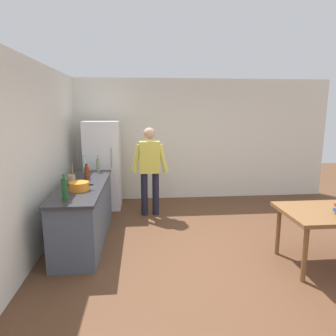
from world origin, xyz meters
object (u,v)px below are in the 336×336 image
at_px(bottle_vinegar_tall, 98,165).
at_px(bottle_water_clear, 84,165).
at_px(bottle_beer_brown, 86,173).
at_px(cooking_pot, 79,186).
at_px(refrigerator, 103,165).
at_px(bottle_wine_green, 64,189).
at_px(person, 150,166).
at_px(utensil_jar, 72,179).
at_px(bottle_sauce_red, 87,172).

bearing_deg(bottle_vinegar_tall, bottle_water_clear, 158.38).
bearing_deg(bottle_water_clear, bottle_beer_brown, -77.59).
bearing_deg(cooking_pot, refrigerator, 87.27).
distance_m(bottle_wine_green, bottle_water_clear, 1.80).
relative_size(person, bottle_beer_brown, 6.54).
xyz_separation_m(cooking_pot, bottle_vinegar_tall, (0.10, 1.25, 0.08)).
bearing_deg(refrigerator, person, -30.23).
height_order(utensil_jar, bottle_beer_brown, utensil_jar).
bearing_deg(bottle_sauce_red, bottle_wine_green, -92.84).
height_order(person, bottle_vinegar_tall, person).
distance_m(person, bottle_wine_green, 2.17).
bearing_deg(person, bottle_water_clear, -177.40).
height_order(person, bottle_sauce_red, person).
xyz_separation_m(cooking_pot, bottle_sauce_red, (-0.02, 0.82, 0.04)).
distance_m(refrigerator, cooking_pot, 1.96).
xyz_separation_m(person, bottle_water_clear, (-1.21, -0.05, 0.05)).
relative_size(bottle_sauce_red, bottle_beer_brown, 0.92).
bearing_deg(bottle_vinegar_tall, bottle_sauce_red, -105.73).
relative_size(refrigerator, bottle_beer_brown, 6.92).
distance_m(utensil_jar, bottle_water_clear, 0.94).
bearing_deg(cooking_pot, bottle_vinegar_tall, 85.54).
xyz_separation_m(utensil_jar, bottle_beer_brown, (0.17, 0.28, 0.03)).
height_order(bottle_beer_brown, bottle_water_clear, bottle_water_clear).
xyz_separation_m(person, bottle_sauce_red, (-1.07, -0.59, 0.02)).
relative_size(bottle_beer_brown, bottle_water_clear, 0.87).
xyz_separation_m(cooking_pot, bottle_beer_brown, (-0.02, 0.69, 0.05)).
bearing_deg(bottle_wine_green, cooking_pot, 79.21).
relative_size(refrigerator, bottle_sauce_red, 7.50).
bearing_deg(cooking_pot, bottle_beer_brown, 91.73).
bearing_deg(refrigerator, bottle_water_clear, -113.08).
bearing_deg(bottle_sauce_red, refrigerator, 84.17).
bearing_deg(refrigerator, bottle_sauce_red, -95.83).
xyz_separation_m(bottle_sauce_red, bottle_vinegar_tall, (0.12, 0.43, 0.04)).
height_order(refrigerator, bottle_wine_green, refrigerator).
distance_m(bottle_sauce_red, bottle_vinegar_tall, 0.44).
bearing_deg(utensil_jar, bottle_water_clear, 88.55).
bearing_deg(bottle_sauce_red, bottle_beer_brown, -89.02).
xyz_separation_m(refrigerator, bottle_beer_brown, (-0.11, -1.27, 0.11)).
bearing_deg(cooking_pot, person, 53.39).
distance_m(cooking_pot, bottle_sauce_red, 0.82).
xyz_separation_m(bottle_vinegar_tall, bottle_water_clear, (-0.26, 0.10, -0.01)).
height_order(cooking_pot, bottle_water_clear, bottle_water_clear).
bearing_deg(bottle_water_clear, refrigerator, 66.92).
height_order(utensil_jar, bottle_wine_green, bottle_wine_green).
bearing_deg(bottle_beer_brown, person, 33.88).
bearing_deg(cooking_pot, bottle_wine_green, -100.79).
height_order(cooking_pot, utensil_jar, utensil_jar).
xyz_separation_m(utensil_jar, bottle_vinegar_tall, (0.29, 0.83, 0.06)).
bearing_deg(bottle_vinegar_tall, refrigerator, 90.31).
relative_size(person, utensil_jar, 5.31).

